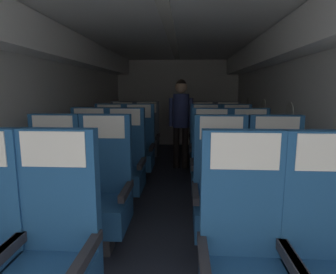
% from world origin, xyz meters
% --- Properties ---
extents(ground, '(3.33, 7.64, 0.02)m').
position_xyz_m(ground, '(0.00, 3.62, -0.01)').
color(ground, '#2D3342').
extents(fuselage_shell, '(3.21, 7.29, 2.22)m').
position_xyz_m(fuselage_shell, '(0.00, 3.88, 1.59)').
color(fuselage_shell, silver).
rests_on(fuselage_shell, ground).
extents(seat_a_left_aisle, '(0.49, 0.51, 1.21)m').
position_xyz_m(seat_a_left_aisle, '(-0.53, 1.35, 0.50)').
color(seat_a_left_aisle, '#38383D').
rests_on(seat_a_left_aisle, ground).
extents(seat_a_right_aisle, '(0.49, 0.51, 1.21)m').
position_xyz_m(seat_a_right_aisle, '(0.97, 1.36, 0.50)').
color(seat_a_right_aisle, '#38383D').
rests_on(seat_a_right_aisle, ground).
extents(seat_a_right_window, '(0.49, 0.51, 1.21)m').
position_xyz_m(seat_a_right_window, '(0.52, 1.36, 0.50)').
color(seat_a_right_window, '#38383D').
rests_on(seat_a_right_window, ground).
extents(seat_b_left_window, '(0.49, 0.51, 1.21)m').
position_xyz_m(seat_b_left_window, '(-0.98, 2.30, 0.50)').
color(seat_b_left_window, '#38383D').
rests_on(seat_b_left_window, ground).
extents(seat_b_left_aisle, '(0.49, 0.51, 1.21)m').
position_xyz_m(seat_b_left_aisle, '(-0.52, 2.30, 0.50)').
color(seat_b_left_aisle, '#38383D').
rests_on(seat_b_left_aisle, ground).
extents(seat_b_right_aisle, '(0.49, 0.51, 1.21)m').
position_xyz_m(seat_b_right_aisle, '(0.99, 2.31, 0.50)').
color(seat_b_right_aisle, '#38383D').
rests_on(seat_b_right_aisle, ground).
extents(seat_b_right_window, '(0.49, 0.51, 1.21)m').
position_xyz_m(seat_b_right_window, '(0.51, 2.29, 0.50)').
color(seat_b_right_window, '#38383D').
rests_on(seat_b_right_window, ground).
extents(seat_c_left_window, '(0.49, 0.51, 1.21)m').
position_xyz_m(seat_c_left_window, '(-0.98, 3.25, 0.50)').
color(seat_c_left_window, '#38383D').
rests_on(seat_c_left_window, ground).
extents(seat_c_left_aisle, '(0.49, 0.51, 1.21)m').
position_xyz_m(seat_c_left_aisle, '(-0.52, 3.23, 0.50)').
color(seat_c_left_aisle, '#38383D').
rests_on(seat_c_left_aisle, ground).
extents(seat_c_right_aisle, '(0.49, 0.51, 1.21)m').
position_xyz_m(seat_c_right_aisle, '(0.97, 3.24, 0.50)').
color(seat_c_right_aisle, '#38383D').
rests_on(seat_c_right_aisle, ground).
extents(seat_c_right_window, '(0.49, 0.51, 1.21)m').
position_xyz_m(seat_c_right_window, '(0.51, 3.22, 0.50)').
color(seat_c_right_window, '#38383D').
rests_on(seat_c_right_window, ground).
extents(seat_d_left_window, '(0.49, 0.51, 1.21)m').
position_xyz_m(seat_d_left_window, '(-0.98, 4.19, 0.50)').
color(seat_d_left_window, '#38383D').
rests_on(seat_d_left_window, ground).
extents(seat_d_left_aisle, '(0.49, 0.51, 1.21)m').
position_xyz_m(seat_d_left_aisle, '(-0.51, 4.19, 0.50)').
color(seat_d_left_aisle, '#38383D').
rests_on(seat_d_left_aisle, ground).
extents(seat_d_right_aisle, '(0.49, 0.51, 1.21)m').
position_xyz_m(seat_d_right_aisle, '(0.98, 4.19, 0.50)').
color(seat_d_right_aisle, '#38383D').
rests_on(seat_d_right_aisle, ground).
extents(seat_d_right_window, '(0.49, 0.51, 1.21)m').
position_xyz_m(seat_d_right_window, '(0.51, 4.19, 0.50)').
color(seat_d_right_window, '#38383D').
rests_on(seat_d_right_window, ground).
extents(seat_e_left_window, '(0.49, 0.51, 1.21)m').
position_xyz_m(seat_e_left_window, '(-0.98, 5.14, 0.50)').
color(seat_e_left_window, '#38383D').
rests_on(seat_e_left_window, ground).
extents(seat_e_left_aisle, '(0.49, 0.51, 1.21)m').
position_xyz_m(seat_e_left_aisle, '(-0.52, 5.14, 0.50)').
color(seat_e_left_aisle, '#38383D').
rests_on(seat_e_left_aisle, ground).
extents(seat_e_right_aisle, '(0.49, 0.51, 1.21)m').
position_xyz_m(seat_e_right_aisle, '(0.98, 5.12, 0.50)').
color(seat_e_right_aisle, '#38383D').
rests_on(seat_e_right_aisle, ground).
extents(seat_e_right_window, '(0.49, 0.51, 1.21)m').
position_xyz_m(seat_e_right_window, '(0.52, 5.13, 0.50)').
color(seat_e_right_window, '#38383D').
rests_on(seat_e_right_window, ground).
extents(flight_attendant, '(0.43, 0.28, 1.60)m').
position_xyz_m(flight_attendant, '(0.13, 4.99, 0.99)').
color(flight_attendant, black).
rests_on(flight_attendant, ground).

